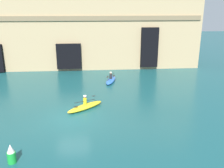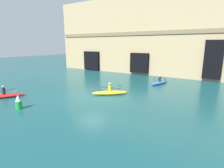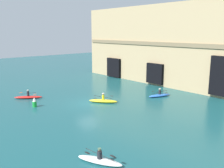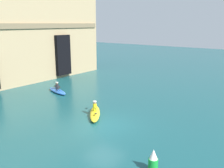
# 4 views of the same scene
# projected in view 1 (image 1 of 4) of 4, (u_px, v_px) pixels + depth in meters

# --- Properties ---
(ground_plane) EXTENTS (120.00, 120.00, 0.00)m
(ground_plane) POSITION_uv_depth(u_px,v_px,m) (72.00, 118.00, 18.98)
(ground_plane) COLOR #195156
(cliff_bluff) EXTENTS (34.09, 6.47, 12.60)m
(cliff_bluff) POSITION_uv_depth(u_px,v_px,m) (70.00, 20.00, 33.32)
(cliff_bluff) COLOR tan
(cliff_bluff) RESTS_ON ground
(kayak_blue) EXTENTS (1.70, 3.40, 1.09)m
(kayak_blue) POSITION_uv_depth(u_px,v_px,m) (111.00, 80.00, 27.83)
(kayak_blue) COLOR blue
(kayak_blue) RESTS_ON ground
(kayak_yellow) EXTENTS (3.16, 2.76, 1.19)m
(kayak_yellow) POSITION_uv_depth(u_px,v_px,m) (85.00, 106.00, 20.56)
(kayak_yellow) COLOR yellow
(kayak_yellow) RESTS_ON ground
(marker_buoy) EXTENTS (0.47, 0.47, 1.13)m
(marker_buoy) POSITION_uv_depth(u_px,v_px,m) (11.00, 154.00, 13.52)
(marker_buoy) COLOR green
(marker_buoy) RESTS_ON ground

